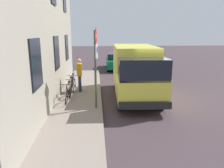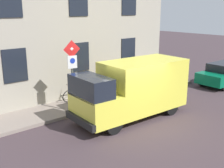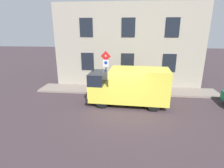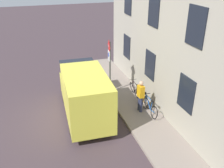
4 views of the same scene
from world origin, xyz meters
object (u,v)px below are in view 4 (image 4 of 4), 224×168
sign_post_stacked (109,59)px  delivery_van (84,92)px  bicycle_black (135,91)px  bicycle_blue (150,107)px  bicycle_orange (142,98)px  pedestrian (141,95)px

sign_post_stacked → delivery_van: 2.84m
sign_post_stacked → bicycle_black: sign_post_stacked is taller
bicycle_blue → bicycle_orange: size_ratio=0.99×
bicycle_blue → bicycle_orange: 0.95m
sign_post_stacked → delivery_van: size_ratio=0.58×
delivery_van → pedestrian: (2.79, -0.70, -0.26)m
sign_post_stacked → bicycle_black: (1.26, -1.01, -1.75)m
sign_post_stacked → pedestrian: sign_post_stacked is taller
delivery_van → bicycle_blue: (3.18, -1.04, -0.82)m
delivery_van → bicycle_blue: size_ratio=3.16×
delivery_van → bicycle_orange: 3.28m
sign_post_stacked → delivery_van: (-1.92, -1.88, -0.93)m
delivery_van → bicycle_black: delivery_van is taller
bicycle_orange → pedestrian: size_ratio=1.00×
delivery_van → pedestrian: size_ratio=3.15×
sign_post_stacked → bicycle_blue: bearing=-66.6°
sign_post_stacked → pedestrian: 2.98m
bicycle_orange → pedestrian: pedestrian is taller
pedestrian → sign_post_stacked: bearing=-73.6°
bicycle_blue → bicycle_black: bearing=0.0°
sign_post_stacked → bicycle_black: size_ratio=1.84×
sign_post_stacked → pedestrian: bearing=-71.4°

